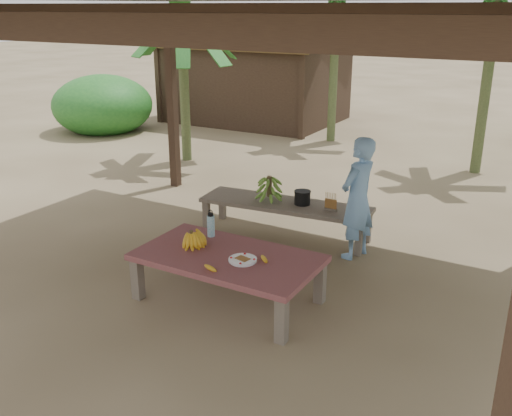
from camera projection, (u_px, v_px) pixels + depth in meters
The scene contains 17 objects.
ground at pixel (252, 276), 6.31m from camera, with size 80.00×80.00×0.00m, color brown.
pavilion at pixel (249, 11), 5.38m from camera, with size 6.60×5.60×2.95m.
work_table at pixel (228, 261), 5.65m from camera, with size 1.80×1.01×0.50m.
bench at pixel (285, 207), 7.30m from camera, with size 2.25×0.82×0.45m.
ripe_banana_bunch at pixel (192, 237), 5.83m from camera, with size 0.30×0.25×0.18m, color yellow, non-canonical shape.
plate at pixel (243, 260), 5.48m from camera, with size 0.28×0.28×0.04m.
loose_banana_front at pixel (210, 268), 5.30m from camera, with size 0.04×0.15×0.04m, color yellow.
loose_banana_side at pixel (264, 259), 5.49m from camera, with size 0.04×0.14×0.04m, color yellow.
water_flask at pixel (211, 225), 6.05m from camera, with size 0.08×0.08×0.30m.
green_banana_stalk at pixel (269, 188), 7.31m from camera, with size 0.30×0.30×0.34m, color #598C2D, non-canonical shape.
cooking_pot at pixel (302, 198), 7.20m from camera, with size 0.20×0.20×0.17m, color black.
skewer_rack at pixel (331, 201), 6.96m from camera, with size 0.18×0.08×0.24m, color #A57F47, non-canonical shape.
woman at pixel (358, 198), 6.58m from camera, with size 0.53×0.35×1.45m, color #6895C6.
hut at pixel (257, 77), 14.59m from camera, with size 4.40×3.43×2.85m.
banana_plant_n at pixel (495, 18), 9.38m from camera, with size 1.80×1.80×3.12m.
banana_plant_nw at pixel (336, 15), 11.78m from camera, with size 1.80×1.80×3.13m.
banana_plant_w at pixel (182, 27), 10.26m from camera, with size 1.80×1.80×2.95m.
Camera 1 is at (2.87, -4.92, 2.82)m, focal length 40.00 mm.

